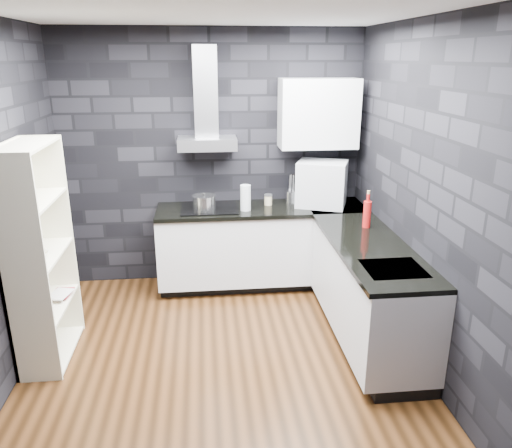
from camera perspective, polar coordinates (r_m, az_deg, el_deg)
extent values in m
plane|color=#462711|center=(4.42, -4.02, -14.43)|extent=(3.20, 3.20, 0.00)
plane|color=white|center=(3.72, -5.03, 23.04)|extent=(3.20, 3.20, 0.00)
cube|color=black|center=(5.44, -5.02, 7.31)|extent=(3.20, 0.05, 2.70)
cube|color=black|center=(2.34, -3.18, -8.30)|extent=(3.20, 0.05, 2.70)
cube|color=black|center=(4.22, 18.18, 3.15)|extent=(0.05, 3.20, 2.70)
cube|color=black|center=(5.60, 0.56, -6.28)|extent=(2.18, 0.50, 0.10)
cube|color=black|center=(4.70, 12.83, -12.00)|extent=(0.50, 1.78, 0.10)
cube|color=silver|center=(5.40, 0.63, -2.32)|extent=(2.20, 0.60, 0.76)
cube|color=silver|center=(4.49, 12.73, -7.32)|extent=(0.60, 1.80, 0.76)
cube|color=black|center=(5.26, 0.66, 1.72)|extent=(2.20, 0.62, 0.04)
cube|color=black|center=(4.33, 12.98, -2.55)|extent=(0.62, 1.80, 0.04)
cube|color=black|center=(5.42, 9.08, 1.99)|extent=(0.62, 0.62, 0.04)
cube|color=silver|center=(5.21, -5.60, 9.15)|extent=(0.60, 0.34, 0.12)
cube|color=silver|center=(5.22, -5.79, 14.80)|extent=(0.24, 0.20, 0.90)
cube|color=silver|center=(5.30, 7.13, 12.42)|extent=(0.80, 0.35, 0.70)
cube|color=black|center=(5.23, -5.35, 1.83)|extent=(0.58, 0.50, 0.01)
cube|color=silver|center=(3.90, 15.46, -4.97)|extent=(0.44, 0.40, 0.01)
cylinder|color=silver|center=(5.14, -5.93, 2.38)|extent=(0.23, 0.23, 0.14)
cylinder|color=silver|center=(5.12, -1.21, 3.02)|extent=(0.13, 0.13, 0.26)
cylinder|color=tan|center=(5.33, 1.40, 2.72)|extent=(0.09, 0.09, 0.10)
cylinder|color=silver|center=(5.38, 4.00, 3.04)|extent=(0.11, 0.11, 0.14)
cube|color=#B5B7BC|center=(5.31, 7.52, 4.45)|extent=(0.60, 0.54, 0.50)
cylinder|color=#A61413|center=(4.72, 12.57, 1.08)|extent=(0.07, 0.07, 0.25)
cube|color=beige|center=(4.34, -23.47, -3.32)|extent=(0.38, 0.82, 1.80)
imported|color=white|center=(4.24, -23.92, -3.36)|extent=(0.21, 0.21, 0.05)
imported|color=maroon|center=(4.63, -22.43, -6.28)|extent=(0.16, 0.04, 0.22)
imported|color=#B2B2B2|center=(4.58, -22.51, -6.24)|extent=(0.16, 0.06, 0.22)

